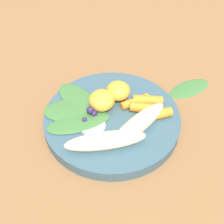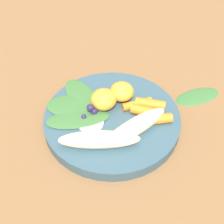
{
  "view_description": "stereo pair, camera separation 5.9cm",
  "coord_description": "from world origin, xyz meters",
  "px_view_note": "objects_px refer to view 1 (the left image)",
  "views": [
    {
      "loc": [
        -0.1,
        0.4,
        0.46
      ],
      "look_at": [
        0.0,
        0.0,
        0.03
      ],
      "focal_mm": 49.23,
      "sensor_mm": 36.0,
      "label": 1
    },
    {
      "loc": [
        -0.15,
        0.38,
        0.46
      ],
      "look_at": [
        0.0,
        0.0,
        0.03
      ],
      "focal_mm": 49.23,
      "sensor_mm": 36.0,
      "label": 2
    }
  ],
  "objects_px": {
    "bowl": "(112,120)",
    "kale_leaf_stray": "(189,88)",
    "banana_peeled_left": "(138,124)",
    "banana_peeled_right": "(105,141)",
    "orange_segment_near": "(102,100)"
  },
  "relations": [
    {
      "from": "banana_peeled_right",
      "to": "orange_segment_near",
      "type": "height_order",
      "value": "orange_segment_near"
    },
    {
      "from": "banana_peeled_left",
      "to": "bowl",
      "type": "bearing_deg",
      "value": 96.02
    },
    {
      "from": "banana_peeled_right",
      "to": "bowl",
      "type": "bearing_deg",
      "value": 71.63
    },
    {
      "from": "banana_peeled_right",
      "to": "kale_leaf_stray",
      "type": "bearing_deg",
      "value": 34.6
    },
    {
      "from": "banana_peeled_left",
      "to": "kale_leaf_stray",
      "type": "height_order",
      "value": "banana_peeled_left"
    },
    {
      "from": "bowl",
      "to": "banana_peeled_right",
      "type": "bearing_deg",
      "value": 95.01
    },
    {
      "from": "orange_segment_near",
      "to": "kale_leaf_stray",
      "type": "distance_m",
      "value": 0.21
    },
    {
      "from": "orange_segment_near",
      "to": "bowl",
      "type": "bearing_deg",
      "value": 144.33
    },
    {
      "from": "banana_peeled_left",
      "to": "orange_segment_near",
      "type": "relative_size",
      "value": 2.82
    },
    {
      "from": "bowl",
      "to": "kale_leaf_stray",
      "type": "height_order",
      "value": "bowl"
    },
    {
      "from": "bowl",
      "to": "banana_peeled_right",
      "type": "distance_m",
      "value": 0.08
    },
    {
      "from": "orange_segment_near",
      "to": "banana_peeled_left",
      "type": "bearing_deg",
      "value": 151.64
    },
    {
      "from": "banana_peeled_right",
      "to": "orange_segment_near",
      "type": "relative_size",
      "value": 2.82
    },
    {
      "from": "bowl",
      "to": "kale_leaf_stray",
      "type": "bearing_deg",
      "value": -135.14
    },
    {
      "from": "banana_peeled_right",
      "to": "orange_segment_near",
      "type": "xyz_separation_m",
      "value": [
        0.03,
        -0.09,
        0.0
      ]
    }
  ]
}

